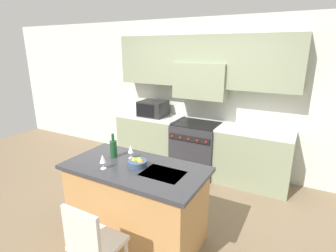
# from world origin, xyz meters

# --- Properties ---
(ground_plane) EXTENTS (10.00, 10.00, 0.00)m
(ground_plane) POSITION_xyz_m (0.00, 0.00, 0.00)
(ground_plane) COLOR #7A664C
(back_cabinetry) EXTENTS (10.00, 0.46, 2.70)m
(back_cabinetry) POSITION_xyz_m (0.00, 1.86, 1.58)
(back_cabinetry) COLOR silver
(back_cabinetry) RESTS_ON ground_plane
(back_counter) EXTENTS (3.16, 0.62, 0.94)m
(back_counter) POSITION_xyz_m (0.00, 1.61, 0.47)
(back_counter) COLOR gray
(back_counter) RESTS_ON ground_plane
(range_stove) EXTENTS (0.80, 0.70, 0.92)m
(range_stove) POSITION_xyz_m (-0.00, 1.59, 0.46)
(range_stove) COLOR #2D2D33
(range_stove) RESTS_ON ground_plane
(microwave) EXTENTS (0.49, 0.43, 0.29)m
(microwave) POSITION_xyz_m (-0.92, 1.60, 1.08)
(microwave) COLOR black
(microwave) RESTS_ON back_counter
(kitchen_island) EXTENTS (1.62, 0.82, 0.92)m
(kitchen_island) POSITION_xyz_m (0.06, -0.36, 0.46)
(kitchen_island) COLOR #B7844C
(kitchen_island) RESTS_ON ground_plane
(island_chair) EXTENTS (0.42, 0.40, 0.92)m
(island_chair) POSITION_xyz_m (0.15, -1.16, 0.53)
(island_chair) COLOR beige
(island_chair) RESTS_ON ground_plane
(wine_bottle) EXTENTS (0.08, 0.08, 0.30)m
(wine_bottle) POSITION_xyz_m (-0.32, -0.27, 1.03)
(wine_bottle) COLOR #194723
(wine_bottle) RESTS_ON kitchen_island
(wine_glass_near) EXTENTS (0.07, 0.07, 0.17)m
(wine_glass_near) POSITION_xyz_m (-0.21, -0.58, 1.03)
(wine_glass_near) COLOR white
(wine_glass_near) RESTS_ON kitchen_island
(wine_glass_far) EXTENTS (0.07, 0.07, 0.17)m
(wine_glass_far) POSITION_xyz_m (-0.11, -0.20, 1.03)
(wine_glass_far) COLOR white
(wine_glass_far) RESTS_ON kitchen_island
(fruit_bowl) EXTENTS (0.21, 0.21, 0.10)m
(fruit_bowl) POSITION_xyz_m (0.09, -0.35, 0.96)
(fruit_bowl) COLOR #384C6B
(fruit_bowl) RESTS_ON kitchen_island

